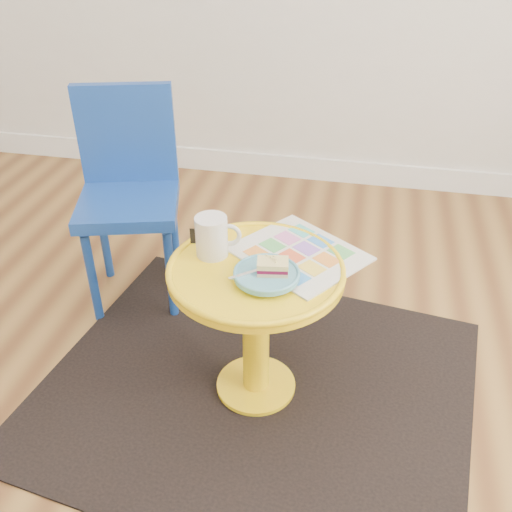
% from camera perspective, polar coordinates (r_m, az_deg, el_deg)
% --- Properties ---
extents(floor, '(4.00, 4.00, 0.00)m').
position_cam_1_polar(floor, '(1.61, -9.96, -23.65)').
color(floor, brown).
rests_on(floor, ground).
extents(room_walls, '(4.00, 4.00, 4.00)m').
position_cam_1_polar(room_walls, '(2.61, -23.22, 1.17)').
color(room_walls, silver).
rests_on(room_walls, ground).
extents(rug, '(1.45, 1.28, 0.01)m').
position_cam_1_polar(rug, '(1.85, 0.00, -12.94)').
color(rug, black).
rests_on(rug, ground).
extents(side_table, '(0.49, 0.49, 0.46)m').
position_cam_1_polar(side_table, '(1.62, 0.00, -4.99)').
color(side_table, yellow).
rests_on(side_table, ground).
extents(chair, '(0.42, 0.42, 0.77)m').
position_cam_1_polar(chair, '(2.08, -12.60, 7.07)').
color(chair, navy).
rests_on(chair, ground).
extents(newspaper, '(0.43, 0.42, 0.01)m').
position_cam_1_polar(newspaper, '(1.61, 4.32, 0.26)').
color(newspaper, silver).
rests_on(newspaper, side_table).
extents(mug, '(0.13, 0.09, 0.12)m').
position_cam_1_polar(mug, '(1.58, -4.37, 2.08)').
color(mug, silver).
rests_on(mug, side_table).
extents(plate, '(0.17, 0.17, 0.02)m').
position_cam_1_polar(plate, '(1.49, 1.07, -1.89)').
color(plate, '#56A0B6').
rests_on(plate, newspaper).
extents(cake_slice, '(0.09, 0.07, 0.04)m').
position_cam_1_polar(cake_slice, '(1.48, 1.68, -1.05)').
color(cake_slice, '#D3BC8C').
rests_on(cake_slice, plate).
extents(fork, '(0.12, 0.10, 0.00)m').
position_cam_1_polar(fork, '(1.49, -0.04, -1.52)').
color(fork, silver).
rests_on(fork, plate).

